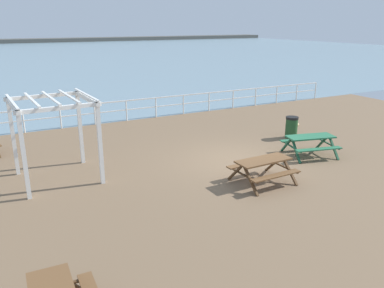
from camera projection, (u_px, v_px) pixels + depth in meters
name	position (u px, v px, depth m)	size (l,w,h in m)	color
ground_plane	(237.00, 163.00, 14.33)	(30.00, 24.00, 0.20)	brown
sea_band	(41.00, 56.00, 58.78)	(142.00, 90.00, 0.01)	gray
distant_shoreline	(17.00, 43.00, 95.05)	(142.00, 6.00, 1.80)	#4C4C47
seaward_railing	(156.00, 104.00, 20.61)	(23.07, 0.07, 1.08)	white
picnic_table_near_right	(310.00, 141.00, 14.71)	(2.11, 1.89, 0.80)	#286B47
picnic_table_mid_centre	(263.00, 165.00, 12.21)	(1.84, 1.59, 0.80)	brown
lattice_pergola	(53.00, 119.00, 12.08)	(2.57, 2.68, 2.70)	white
litter_bin	(291.00, 127.00, 17.00)	(0.55, 0.55, 0.95)	#1E4723
rope_coil	(293.00, 124.00, 19.20)	(0.55, 0.55, 0.11)	tan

